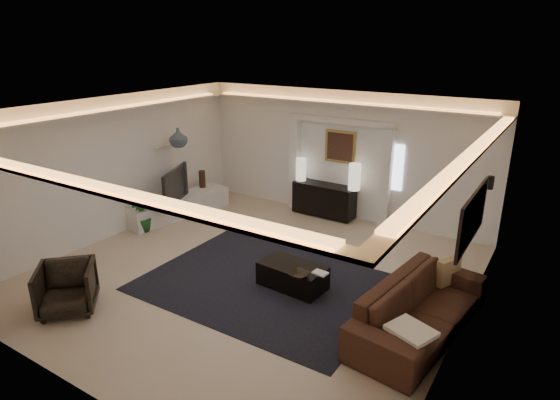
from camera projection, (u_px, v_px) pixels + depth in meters
The scene contains 33 objects.
floor at pixel (253, 273), 8.43m from camera, with size 7.00×7.00×0.00m, color tan.
ceiling at pixel (249, 110), 7.48m from camera, with size 7.00×7.00×0.00m, color white.
wall_back at pixel (340, 155), 10.75m from camera, with size 7.00×7.00×0.00m, color white.
wall_front at pixel (65, 283), 5.16m from camera, with size 7.00×7.00×0.00m, color white.
wall_left at pixel (113, 167), 9.72m from camera, with size 7.00×7.00×0.00m, color white.
wall_right at pixel (468, 242), 6.19m from camera, with size 7.00×7.00×0.00m, color white.
cove_soffit at pixel (250, 128), 7.57m from camera, with size 7.00×7.00×0.04m, color silver.
daylight_slit at pixel (397, 168), 10.08m from camera, with size 0.25×0.03×1.00m, color white.
area_rug at pixel (265, 284), 8.07m from camera, with size 4.00×3.00×0.01m, color black.
pilaster_left at pixel (295, 164), 11.36m from camera, with size 0.22×0.20×2.20m, color silver.
pilaster_right at pixel (386, 178), 10.20m from camera, with size 0.22×0.20×2.20m, color silver.
alcove_header at pixel (340, 121), 10.40m from camera, with size 2.52×0.20×0.12m, color silver.
painting_frame at pixel (340, 147), 10.66m from camera, with size 0.74×0.04×0.74m, color tan.
painting_canvas at pixel (340, 147), 10.64m from camera, with size 0.62×0.02×0.62m, color #4C2D1E.
art_panel_frame at pixel (473, 217), 6.36m from camera, with size 0.04×1.64×0.74m, color black.
art_panel_gold at pixel (471, 217), 6.37m from camera, with size 0.02×1.50×0.62m, color tan.
wall_sconce at pixel (490, 183), 7.93m from camera, with size 0.12×0.12×0.22m, color black.
wall_niche at pixel (164, 146), 10.74m from camera, with size 0.10×0.55×0.04m, color silver.
console at pixel (324, 199), 11.02m from camera, with size 1.47×0.46×0.74m, color black.
lamp_left at pixel (301, 167), 11.11m from camera, with size 0.24×0.24×0.53m, color silver.
lamp_right at pixel (355, 176), 10.42m from camera, with size 0.27×0.27×0.59m, color #FFF2CE.
media_ledge at pixel (179, 206), 11.09m from camera, with size 0.64×2.58×0.48m, color silver.
tv at pixel (170, 186), 10.52m from camera, with size 0.18×1.36×0.78m, color black.
figurine at pixel (202, 180), 11.64m from camera, with size 0.16×0.16×0.42m, color #3B241B.
ginger_jar at pixel (178, 138), 10.46m from camera, with size 0.41×0.41×0.42m, color #344758.
plant at pixel (142, 215), 10.16m from camera, with size 0.41×0.41×0.73m, color #16441A.
sofa at pixel (420, 308), 6.64m from camera, with size 1.03×2.62×0.77m, color #332414.
throw_blanket at pixel (411, 331), 5.85m from camera, with size 0.54×0.44×0.06m, color silver.
throw_pillow at pixel (448, 271), 7.33m from camera, with size 0.13×0.43×0.43m, color tan.
coffee_table at pixel (293, 276), 7.91m from camera, with size 1.11×0.60×0.41m, color black.
bowl at pixel (299, 275), 7.44m from camera, with size 0.32×0.32×0.08m, color black.
magazine at pixel (320, 273), 7.54m from camera, with size 0.24×0.17×0.03m, color silver.
armchair at pixel (67, 288), 7.18m from camera, with size 0.80×0.83×0.75m, color black.
Camera 1 is at (4.44, -6.10, 4.01)m, focal length 30.25 mm.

